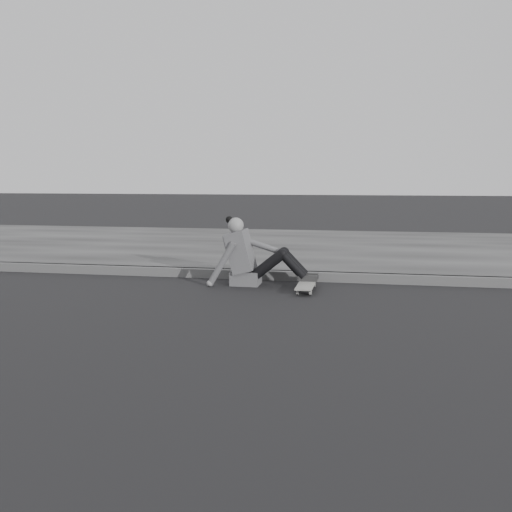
{
  "coord_description": "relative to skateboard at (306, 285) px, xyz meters",
  "views": [
    {
      "loc": [
        -0.49,
        -4.9,
        1.37
      ],
      "look_at": [
        -1.64,
        1.26,
        0.5
      ],
      "focal_mm": 40.0,
      "sensor_mm": 36.0,
      "label": 1
    }
  ],
  "objects": [
    {
      "name": "sidewalk",
      "position": [
        1.14,
        3.69,
        -0.01
      ],
      "size": [
        24.0,
        6.0,
        0.12
      ],
      "primitive_type": "cube",
      "color": "#3A3A3A",
      "rests_on": "ground"
    },
    {
      "name": "seated_woman",
      "position": [
        -0.73,
        0.25,
        0.29
      ],
      "size": [
        1.38,
        0.46,
        0.88
      ],
      "color": "#4F4F51",
      "rests_on": "ground"
    },
    {
      "name": "skateboard",
      "position": [
        0.0,
        0.0,
        0.0
      ],
      "size": [
        0.2,
        0.78,
        0.09
      ],
      "color": "#969691",
      "rests_on": "ground"
    },
    {
      "name": "ground",
      "position": [
        1.14,
        -1.91,
        -0.07
      ],
      "size": [
        80.0,
        80.0,
        0.0
      ],
      "primitive_type": "plane",
      "color": "black",
      "rests_on": "ground"
    },
    {
      "name": "curb",
      "position": [
        1.14,
        0.67,
        -0.01
      ],
      "size": [
        24.0,
        0.16,
        0.12
      ],
      "primitive_type": "cube",
      "color": "#4C4C4C",
      "rests_on": "ground"
    }
  ]
}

